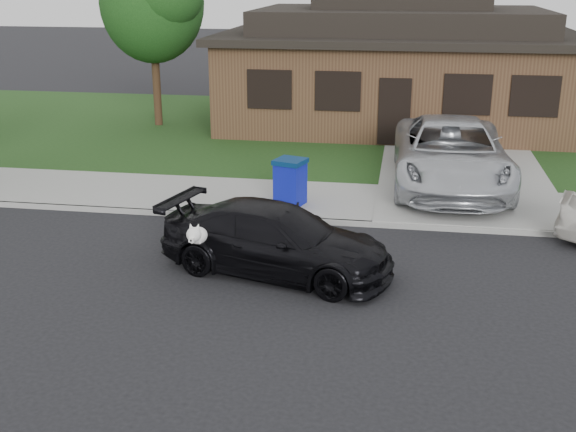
# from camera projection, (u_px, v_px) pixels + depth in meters

# --- Properties ---
(ground) EXTENTS (120.00, 120.00, 0.00)m
(ground) POSITION_uv_depth(u_px,v_px,m) (160.00, 278.00, 13.45)
(ground) COLOR black
(ground) RESTS_ON ground
(sidewalk) EXTENTS (60.00, 3.00, 0.12)m
(sidewalk) POSITION_uv_depth(u_px,v_px,m) (225.00, 196.00, 18.10)
(sidewalk) COLOR gray
(sidewalk) RESTS_ON ground
(curb) EXTENTS (60.00, 0.12, 0.12)m
(curb) POSITION_uv_depth(u_px,v_px,m) (210.00, 215.00, 16.70)
(curb) COLOR gray
(curb) RESTS_ON ground
(lawn) EXTENTS (60.00, 13.00, 0.13)m
(lawn) POSITION_uv_depth(u_px,v_px,m) (281.00, 131.00, 25.58)
(lawn) COLOR #193814
(lawn) RESTS_ON ground
(driveway) EXTENTS (4.50, 13.00, 0.14)m
(driveway) POSITION_uv_depth(u_px,v_px,m) (458.00, 158.00, 21.84)
(driveway) COLOR gray
(driveway) RESTS_ON ground
(sedan) EXTENTS (4.77, 2.88, 1.29)m
(sedan) POSITION_uv_depth(u_px,v_px,m) (276.00, 240.00, 13.51)
(sedan) COLOR black
(sedan) RESTS_ON ground
(minivan) EXTENTS (2.97, 6.19, 1.70)m
(minivan) POSITION_uv_depth(u_px,v_px,m) (451.00, 154.00, 18.45)
(minivan) COLOR silver
(minivan) RESTS_ON driveway
(recycling_bin) EXTENTS (0.83, 0.83, 1.11)m
(recycling_bin) POSITION_uv_depth(u_px,v_px,m) (290.00, 182.00, 17.13)
(recycling_bin) COLOR #0E189F
(recycling_bin) RESTS_ON sidewalk
(house) EXTENTS (12.60, 8.60, 4.65)m
(house) POSITION_uv_depth(u_px,v_px,m) (398.00, 67.00, 26.15)
(house) COLOR #422B1C
(house) RESTS_ON ground
(tree_0) EXTENTS (3.78, 3.60, 6.34)m
(tree_0) POSITION_uv_depth(u_px,v_px,m) (155.00, 0.00, 24.71)
(tree_0) COLOR #332114
(tree_0) RESTS_ON ground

